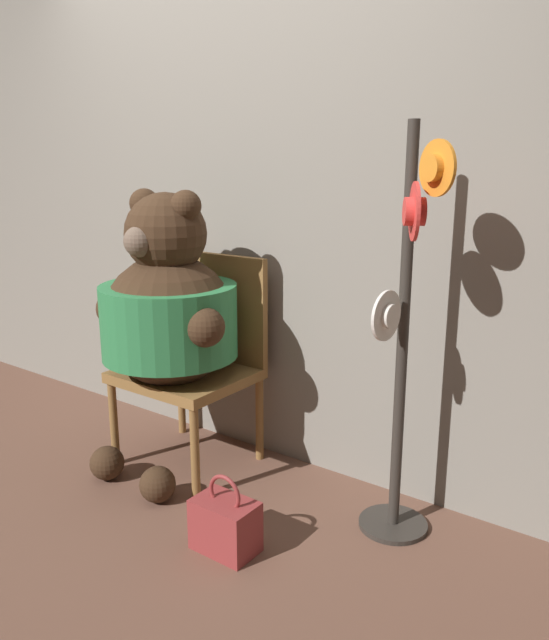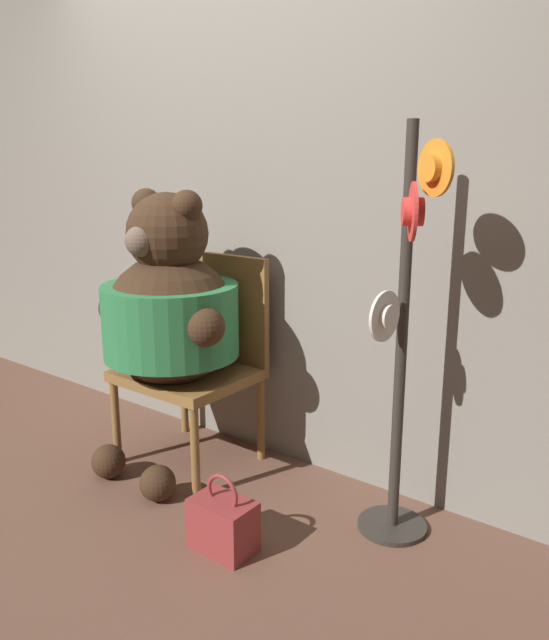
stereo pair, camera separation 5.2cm
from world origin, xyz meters
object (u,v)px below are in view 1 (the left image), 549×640
(chair, at_px, (198,353))
(handbag_on_ground, at_px, (225,524))
(hat_display_rack, at_px, (404,341))
(teddy_bear, at_px, (168,312))

(chair, bearing_deg, handbag_on_ground, -40.98)
(chair, height_order, hat_display_rack, hat_display_rack)
(handbag_on_ground, bearing_deg, chair, 139.02)
(chair, relative_size, teddy_bear, 0.76)
(chair, distance_m, handbag_on_ground, 0.94)
(chair, relative_size, hat_display_rack, 0.63)
(teddy_bear, relative_size, handbag_on_ground, 4.25)
(hat_display_rack, bearing_deg, chair, 176.89)
(chair, xyz_separation_m, teddy_bear, (-0.01, -0.18, 0.24))
(handbag_on_ground, bearing_deg, hat_display_rack, 45.52)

